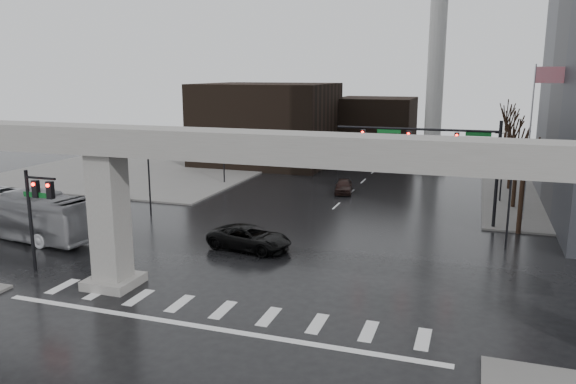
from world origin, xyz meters
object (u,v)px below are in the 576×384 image
at_px(pickup_truck, 250,238).
at_px(far_car, 344,186).
at_px(city_bus, 22,214).
at_px(signal_mast_arm, 445,149).

xyz_separation_m(pickup_truck, far_car, (1.84, 19.06, -0.11)).
bearing_deg(far_car, city_bus, -139.50).
xyz_separation_m(city_bus, far_car, (17.94, 21.66, -1.02)).
relative_size(pickup_truck, far_car, 1.42).
bearing_deg(pickup_truck, far_car, 3.18).
bearing_deg(city_bus, pickup_truck, -71.93).
xyz_separation_m(signal_mast_arm, far_car, (-9.61, 8.60, -5.15)).
bearing_deg(signal_mast_arm, far_car, 138.17).
bearing_deg(signal_mast_arm, city_bus, -154.65).
height_order(pickup_truck, far_car, pickup_truck).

